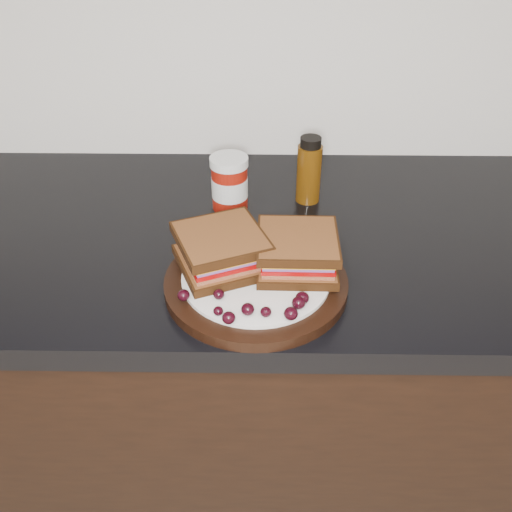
{
  "coord_description": "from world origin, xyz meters",
  "views": [
    {
      "loc": [
        0.25,
        0.86,
        1.46
      ],
      "look_at": [
        0.24,
        1.54,
        0.96
      ],
      "focal_mm": 40.0,
      "sensor_mm": 36.0,
      "label": 1
    }
  ],
  "objects": [
    {
      "name": "grape_12",
      "position": [
        0.31,
        1.58,
        0.93
      ],
      "size": [
        0.02,
        0.02,
        0.02
      ],
      "primitive_type": "ellipsoid",
      "color": "black",
      "rests_on": "plate"
    },
    {
      "name": "grape_6",
      "position": [
        0.29,
        1.44,
        0.93
      ],
      "size": [
        0.02,
        0.02,
        0.02
      ],
      "primitive_type": "ellipsoid",
      "color": "black",
      "rests_on": "plate"
    },
    {
      "name": "countertop",
      "position": [
        0.0,
        1.7,
        0.88
      ],
      "size": [
        3.98,
        0.6,
        0.04
      ],
      "primitive_type": "cube",
      "color": "black",
      "rests_on": "base_cabinets"
    },
    {
      "name": "grape_3",
      "position": [
        0.21,
        1.43,
        0.93
      ],
      "size": [
        0.02,
        0.02,
        0.02
      ],
      "primitive_type": "ellipsoid",
      "color": "black",
      "rests_on": "plate"
    },
    {
      "name": "grape_14",
      "position": [
        0.17,
        1.57,
        0.93
      ],
      "size": [
        0.02,
        0.02,
        0.01
      ],
      "primitive_type": "ellipsoid",
      "color": "black",
      "rests_on": "plate"
    },
    {
      "name": "sandwich_left",
      "position": [
        0.19,
        1.56,
        0.95
      ],
      "size": [
        0.16,
        0.16,
        0.06
      ],
      "primitive_type": null,
      "rotation": [
        0.0,
        0.0,
        0.39
      ],
      "color": "brown",
      "rests_on": "plate"
    },
    {
      "name": "grape_5",
      "position": [
        0.26,
        1.45,
        0.93
      ],
      "size": [
        0.02,
        0.02,
        0.01
      ],
      "primitive_type": "ellipsoid",
      "color": "black",
      "rests_on": "plate"
    },
    {
      "name": "grape_17",
      "position": [
        0.2,
        1.58,
        0.93
      ],
      "size": [
        0.02,
        0.02,
        0.02
      ],
      "primitive_type": "ellipsoid",
      "color": "black",
      "rests_on": "plate"
    },
    {
      "name": "grape_13",
      "position": [
        0.18,
        1.59,
        0.93
      ],
      "size": [
        0.02,
        0.02,
        0.02
      ],
      "primitive_type": "ellipsoid",
      "color": "black",
      "rests_on": "plate"
    },
    {
      "name": "grape_7",
      "position": [
        0.31,
        1.47,
        0.93
      ],
      "size": [
        0.02,
        0.02,
        0.02
      ],
      "primitive_type": "ellipsoid",
      "color": "black",
      "rests_on": "plate"
    },
    {
      "name": "grape_18",
      "position": [
        0.17,
        1.57,
        0.93
      ],
      "size": [
        0.02,
        0.02,
        0.02
      ],
      "primitive_type": "ellipsoid",
      "color": "black",
      "rests_on": "plate"
    },
    {
      "name": "sandwich_right",
      "position": [
        0.31,
        1.56,
        0.95
      ],
      "size": [
        0.12,
        0.12,
        0.06
      ],
      "primitive_type": null,
      "rotation": [
        0.0,
        0.0,
        -0.01
      ],
      "color": "brown",
      "rests_on": "plate"
    },
    {
      "name": "base_cabinets",
      "position": [
        0.0,
        1.7,
        0.43
      ],
      "size": [
        3.96,
        0.58,
        0.86
      ],
      "primitive_type": "cube",
      "color": "black",
      "rests_on": "ground_plane"
    },
    {
      "name": "grape_11",
      "position": [
        0.32,
        1.54,
        0.93
      ],
      "size": [
        0.02,
        0.02,
        0.02
      ],
      "primitive_type": "ellipsoid",
      "color": "black",
      "rests_on": "plate"
    },
    {
      "name": "oil_bottle",
      "position": [
        0.34,
        1.81,
        0.96
      ],
      "size": [
        0.05,
        0.05,
        0.13
      ],
      "primitive_type": "cylinder",
      "rotation": [
        0.0,
        0.0,
        -0.21
      ],
      "color": "#4B2A07",
      "rests_on": "countertop"
    },
    {
      "name": "grape_4",
      "position": [
        0.23,
        1.45,
        0.93
      ],
      "size": [
        0.02,
        0.02,
        0.02
      ],
      "primitive_type": "ellipsoid",
      "color": "black",
      "rests_on": "plate"
    },
    {
      "name": "grape_15",
      "position": [
        0.19,
        1.56,
        0.93
      ],
      "size": [
        0.02,
        0.02,
        0.02
      ],
      "primitive_type": "ellipsoid",
      "color": "black",
      "rests_on": "plate"
    },
    {
      "name": "grape_19",
      "position": [
        0.16,
        1.55,
        0.93
      ],
      "size": [
        0.02,
        0.02,
        0.02
      ],
      "primitive_type": "ellipsoid",
      "color": "black",
      "rests_on": "plate"
    },
    {
      "name": "plate",
      "position": [
        0.24,
        1.54,
        0.91
      ],
      "size": [
        0.28,
        0.28,
        0.02
      ],
      "primitive_type": "cylinder",
      "color": "black",
      "rests_on": "countertop"
    },
    {
      "name": "grape_8",
      "position": [
        0.31,
        1.48,
        0.93
      ],
      "size": [
        0.02,
        0.02,
        0.02
      ],
      "primitive_type": "ellipsoid",
      "color": "black",
      "rests_on": "plate"
    },
    {
      "name": "grape_10",
      "position": [
        0.33,
        1.54,
        0.93
      ],
      "size": [
        0.02,
        0.02,
        0.02
      ],
      "primitive_type": "ellipsoid",
      "color": "black",
      "rests_on": "plate"
    },
    {
      "name": "grape_2",
      "position": [
        0.19,
        1.45,
        0.93
      ],
      "size": [
        0.01,
        0.01,
        0.01
      ],
      "primitive_type": "ellipsoid",
      "color": "black",
      "rests_on": "plate"
    },
    {
      "name": "grape_0",
      "position": [
        0.14,
        1.48,
        0.93
      ],
      "size": [
        0.02,
        0.02,
        0.02
      ],
      "primitive_type": "ellipsoid",
      "color": "black",
      "rests_on": "plate"
    },
    {
      "name": "grape_9",
      "position": [
        0.31,
        1.51,
        0.93
      ],
      "size": [
        0.02,
        0.02,
        0.02
      ],
      "primitive_type": "ellipsoid",
      "color": "black",
      "rests_on": "plate"
    },
    {
      "name": "grape_16",
      "position": [
        0.16,
        1.53,
        0.93
      ],
      "size": [
        0.02,
        0.02,
        0.02
      ],
      "primitive_type": "ellipsoid",
      "color": "black",
      "rests_on": "plate"
    },
    {
      "name": "condiment_jar",
      "position": [
        0.19,
        1.78,
        0.95
      ],
      "size": [
        0.09,
        0.09,
        0.1
      ],
      "primitive_type": "cylinder",
      "rotation": [
        0.0,
        0.0,
        0.31
      ],
      "color": "maroon",
      "rests_on": "countertop"
    },
    {
      "name": "grape_1",
      "position": [
        0.19,
        1.48,
        0.93
      ],
      "size": [
        0.02,
        0.02,
        0.02
      ],
      "primitive_type": "ellipsoid",
      "color": "black",
      "rests_on": "plate"
    }
  ]
}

